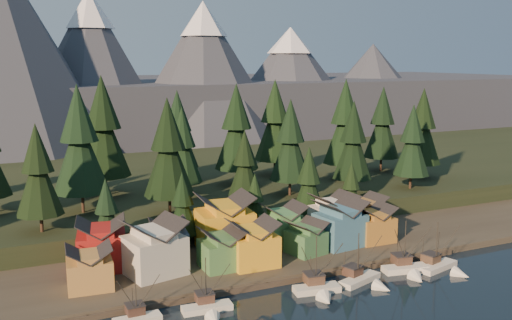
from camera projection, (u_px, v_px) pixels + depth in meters
name	position (u px, v px, depth m)	size (l,w,h in m)	color
ground	(329.00, 317.00, 92.97)	(500.00, 500.00, 0.00)	black
shore_strip	(235.00, 242.00, 128.62)	(400.00, 50.00, 1.50)	#332D25
hillside	(172.00, 187.00, 172.95)	(420.00, 100.00, 6.00)	black
dock	(282.00, 279.00, 107.65)	(80.00, 4.00, 1.00)	#494034
mountain_ridge	(90.00, 90.00, 277.71)	(560.00, 190.00, 90.00)	#424955
boat_0	(139.00, 313.00, 89.73)	(7.78, 8.45, 9.81)	white
boat_1	(208.00, 302.00, 93.86)	(8.80, 9.47, 10.15)	silver
boat_3	(319.00, 282.00, 101.43)	(9.04, 9.65, 11.39)	silver
boat_4	(365.00, 274.00, 106.05)	(9.98, 10.37, 10.59)	silver
boat_5	(408.00, 263.00, 111.16)	(9.70, 10.24, 11.43)	white
boat_6	(443.00, 261.00, 112.67)	(10.07, 10.54, 10.68)	silver
house_front_0	(89.00, 266.00, 100.00)	(8.29, 7.90, 7.70)	#A5793A
house_front_1	(154.00, 246.00, 106.49)	(11.92, 11.61, 10.42)	beige
house_front_2	(222.00, 247.00, 109.93)	(7.97, 8.04, 7.78)	#447640
house_front_3	(253.00, 242.00, 111.15)	(9.01, 8.61, 8.99)	gold
house_front_4	(306.00, 236.00, 118.15)	(8.08, 8.48, 6.86)	#3D7041
house_front_5	(340.00, 222.00, 122.91)	(10.49, 9.74, 9.97)	#396C88
house_front_6	(373.00, 222.00, 126.03)	(8.13, 7.69, 8.04)	#A6712A
house_back_0	(101.00, 243.00, 109.24)	(10.42, 10.13, 9.83)	maroon
house_back_1	(169.00, 239.00, 114.13)	(8.28, 8.36, 8.20)	#395687
house_back_2	(225.00, 221.00, 120.42)	(11.88, 11.04, 11.80)	gold
house_back_3	(283.00, 223.00, 123.90)	(8.78, 7.83, 8.84)	#48854A
house_back_4	(334.00, 215.00, 128.86)	(9.49, 9.15, 9.83)	silver
house_back_5	(367.00, 212.00, 134.05)	(7.84, 7.93, 8.37)	olive
tree_hill_2	(38.00, 173.00, 116.23)	(9.75, 9.75, 22.72)	#332319
tree_hill_3	(80.00, 143.00, 130.37)	(12.86, 12.86, 29.96)	#332319
tree_hill_4	(103.00, 130.00, 146.93)	(13.50, 13.50, 31.46)	#332319
tree_hill_5	(168.00, 151.00, 129.10)	(11.60, 11.60, 27.02)	#332319
tree_hill_6	(182.00, 148.00, 146.16)	(10.04, 10.04, 23.40)	#332319
tree_hill_7	(245.00, 166.00, 135.49)	(8.14, 8.14, 18.97)	#332319
tree_hill_8	(237.00, 130.00, 159.29)	(12.36, 12.36, 28.80)	#332319
tree_hill_9	(290.00, 143.00, 147.70)	(10.89, 10.89, 25.37)	#332319
tree_hill_10	(275.00, 123.00, 172.96)	(12.64, 12.64, 29.43)	#332319
tree_hill_11	(353.00, 143.00, 149.86)	(10.63, 10.63, 24.76)	#332319
tree_hill_12	(345.00, 125.00, 166.98)	(12.76, 12.76, 29.73)	#332319
tree_hill_13	(412.00, 143.00, 155.61)	(10.01, 10.01, 23.33)	#332319
tree_hill_14	(382.00, 125.00, 180.01)	(11.56, 11.56, 26.92)	#332319
tree_hill_15	(178.00, 132.00, 162.68)	(11.49, 11.49, 26.77)	#332319
tree_hill_17	(422.00, 129.00, 169.13)	(11.60, 11.60, 27.01)	#332319
tree_shore_0	(107.00, 214.00, 115.40)	(7.06, 7.06, 16.44)	#332319
tree_shore_1	(183.00, 206.00, 121.99)	(7.00, 7.00, 16.32)	#332319
tree_shore_2	(255.00, 202.00, 129.14)	(6.25, 6.25, 14.57)	#332319
tree_shore_3	(309.00, 184.00, 134.38)	(8.51, 8.51, 19.81)	#332319
tree_shore_4	(351.00, 189.00, 139.76)	(6.52, 6.52, 15.20)	#332319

